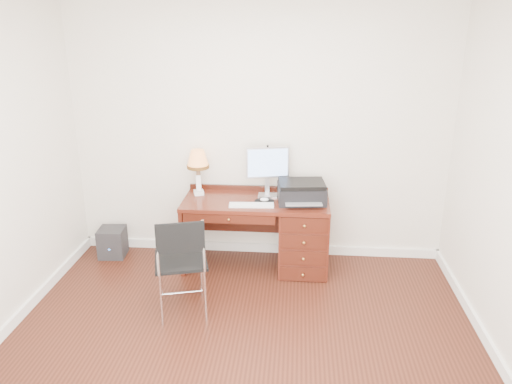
# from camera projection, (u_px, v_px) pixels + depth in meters

# --- Properties ---
(ground) EXTENTS (4.00, 4.00, 0.00)m
(ground) POSITION_uv_depth(u_px,v_px,m) (241.00, 346.00, 4.06)
(ground) COLOR black
(ground) RESTS_ON ground
(room_shell) EXTENTS (4.00, 4.00, 4.00)m
(room_shell) POSITION_uv_depth(u_px,v_px,m) (249.00, 299.00, 4.64)
(room_shell) COLOR silver
(room_shell) RESTS_ON ground
(desk) EXTENTS (1.50, 0.67, 0.75)m
(desk) POSITION_uv_depth(u_px,v_px,m) (287.00, 231.00, 5.22)
(desk) COLOR #521C11
(desk) RESTS_ON ground
(monitor) EXTENTS (0.45, 0.19, 0.52)m
(monitor) POSITION_uv_depth(u_px,v_px,m) (268.00, 165.00, 5.16)
(monitor) COLOR silver
(monitor) RESTS_ON desk
(keyboard) EXTENTS (0.45, 0.16, 0.02)m
(keyboard) POSITION_uv_depth(u_px,v_px,m) (251.00, 205.00, 4.97)
(keyboard) COLOR white
(keyboard) RESTS_ON desk
(mouse_pad) EXTENTS (0.20, 0.20, 0.04)m
(mouse_pad) POSITION_uv_depth(u_px,v_px,m) (264.00, 201.00, 5.08)
(mouse_pad) COLOR black
(mouse_pad) RESTS_ON desk
(printer) EXTENTS (0.51, 0.42, 0.21)m
(printer) POSITION_uv_depth(u_px,v_px,m) (301.00, 192.00, 5.06)
(printer) COLOR black
(printer) RESTS_ON desk
(leg_lamp) EXTENTS (0.23, 0.23, 0.48)m
(leg_lamp) POSITION_uv_depth(u_px,v_px,m) (198.00, 162.00, 5.21)
(leg_lamp) COLOR black
(leg_lamp) RESTS_ON desk
(phone) EXTENTS (0.12, 0.12, 0.21)m
(phone) POSITION_uv_depth(u_px,v_px,m) (199.00, 189.00, 5.27)
(phone) COLOR white
(phone) RESTS_ON desk
(pen_cup) EXTENTS (0.08, 0.08, 0.10)m
(pen_cup) POSITION_uv_depth(u_px,v_px,m) (290.00, 190.00, 5.26)
(pen_cup) COLOR black
(pen_cup) RESTS_ON desk
(chair) EXTENTS (0.55, 0.56, 0.95)m
(chair) POSITION_uv_depth(u_px,v_px,m) (178.00, 257.00, 4.30)
(chair) COLOR black
(chair) RESTS_ON ground
(equipment_box) EXTENTS (0.30, 0.30, 0.32)m
(equipment_box) POSITION_uv_depth(u_px,v_px,m) (113.00, 242.00, 5.55)
(equipment_box) COLOR black
(equipment_box) RESTS_ON ground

